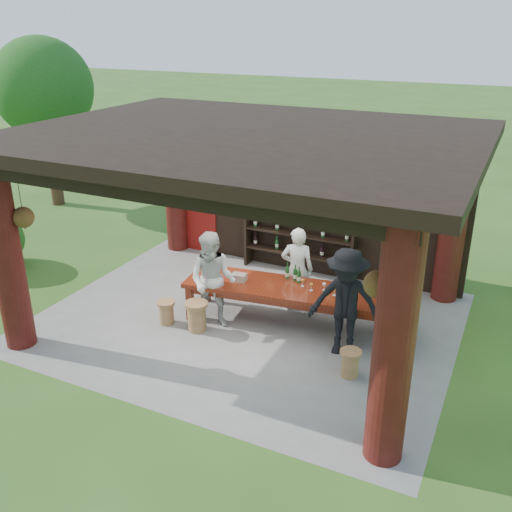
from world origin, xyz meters
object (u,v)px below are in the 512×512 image
at_px(stool_near_right, 350,363).
at_px(guest_woman, 213,280).
at_px(napkin_basket, 239,277).
at_px(host, 297,270).
at_px(stool_far_left, 166,312).
at_px(tasting_table, 291,293).
at_px(stool_near_left, 197,315).
at_px(wine_shelf, 300,225).
at_px(guest_man, 346,303).

bearing_deg(stool_near_right, guest_woman, 169.74).
bearing_deg(napkin_basket, stool_near_right, -21.30).
relative_size(stool_near_right, host, 0.27).
bearing_deg(stool_far_left, tasting_table, 24.68).
bearing_deg(stool_far_left, stool_near_left, 2.65).
height_order(wine_shelf, napkin_basket, wine_shelf).
bearing_deg(tasting_table, stool_near_right, -37.28).
distance_m(tasting_table, napkin_basket, 1.00).
height_order(tasting_table, host, host).
xyz_separation_m(stool_near_right, stool_far_left, (-3.53, 0.16, -0.00)).
xyz_separation_m(wine_shelf, stool_near_right, (2.19, -3.34, -0.87)).
relative_size(stool_near_left, napkin_basket, 2.11).
xyz_separation_m(wine_shelf, tasting_table, (0.73, -2.22, -0.47)).
relative_size(wine_shelf, stool_near_right, 5.58).
bearing_deg(stool_far_left, wine_shelf, 67.11).
relative_size(guest_woman, guest_man, 0.96).
bearing_deg(napkin_basket, guest_man, -9.05).
xyz_separation_m(stool_near_right, napkin_basket, (-2.43, 0.95, 0.58)).
bearing_deg(wine_shelf, guest_man, -55.38).
relative_size(wine_shelf, guest_woman, 1.41).
bearing_deg(host, stool_near_right, 118.11).
bearing_deg(tasting_table, guest_man, -23.61).
distance_m(wine_shelf, tasting_table, 2.39).
relative_size(stool_near_right, guest_man, 0.24).
relative_size(stool_near_left, stool_near_right, 1.22).
xyz_separation_m(stool_far_left, napkin_basket, (1.10, 0.78, 0.58)).
height_order(host, napkin_basket, host).
distance_m(wine_shelf, stool_near_right, 4.09).
bearing_deg(napkin_basket, stool_far_left, -144.62).
relative_size(tasting_table, stool_near_right, 8.83).
bearing_deg(guest_man, guest_woman, 175.79).
height_order(tasting_table, guest_man, guest_man).
bearing_deg(guest_man, tasting_table, 149.40).
xyz_separation_m(host, guest_man, (1.28, -1.09, 0.10)).
height_order(stool_far_left, napkin_basket, napkin_basket).
height_order(stool_near_left, stool_near_right, stool_near_left).
bearing_deg(stool_far_left, guest_woman, 21.98).
bearing_deg(guest_man, stool_far_left, -179.13).
bearing_deg(napkin_basket, guest_woman, -122.51).
relative_size(stool_near_right, stool_far_left, 1.01).
height_order(stool_near_left, napkin_basket, napkin_basket).
bearing_deg(stool_near_left, wine_shelf, 77.28).
bearing_deg(napkin_basket, host, 41.99).
distance_m(stool_near_right, napkin_basket, 2.67).
bearing_deg(stool_far_left, host, 38.39).
distance_m(stool_near_left, stool_near_right, 2.91).
relative_size(wine_shelf, stool_near_left, 4.59).
relative_size(wine_shelf, stool_far_left, 5.63).
xyz_separation_m(guest_woman, napkin_basket, (0.29, 0.45, -0.07)).
xyz_separation_m(stool_far_left, guest_man, (3.22, 0.45, 0.70)).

